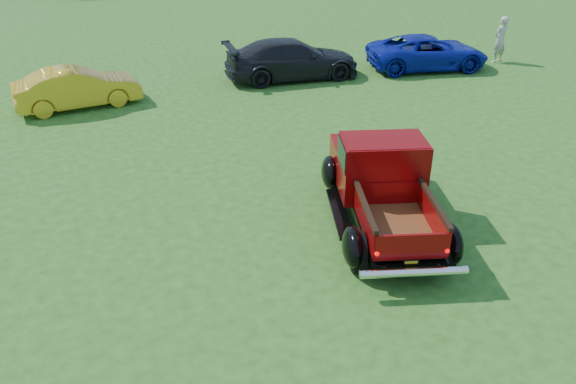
% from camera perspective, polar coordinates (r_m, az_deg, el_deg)
% --- Properties ---
extents(ground, '(120.00, 120.00, 0.00)m').
position_cam_1_polar(ground, '(10.51, 1.22, -4.82)').
color(ground, '#254F16').
rests_on(ground, ground).
extents(pickup_truck, '(3.07, 4.71, 1.65)m').
position_cam_1_polar(pickup_truck, '(11.03, 9.41, 1.17)').
color(pickup_truck, black).
rests_on(pickup_truck, ground).
extents(show_car_yellow, '(3.70, 1.69, 1.18)m').
position_cam_1_polar(show_car_yellow, '(17.99, -20.61, 9.87)').
color(show_car_yellow, gold).
rests_on(show_car_yellow, ground).
extents(show_car_grey, '(4.70, 2.17, 1.33)m').
position_cam_1_polar(show_car_grey, '(19.66, 0.42, 13.35)').
color(show_car_grey, black).
rests_on(show_car_grey, ground).
extents(show_car_blue, '(4.62, 2.78, 1.20)m').
position_cam_1_polar(show_car_blue, '(21.42, 14.00, 13.61)').
color(show_car_blue, '#0D1A97').
rests_on(show_car_blue, ground).
extents(spectator, '(0.70, 0.55, 1.69)m').
position_cam_1_polar(spectator, '(23.03, 20.74, 14.29)').
color(spectator, '#AEAA97').
rests_on(spectator, ground).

